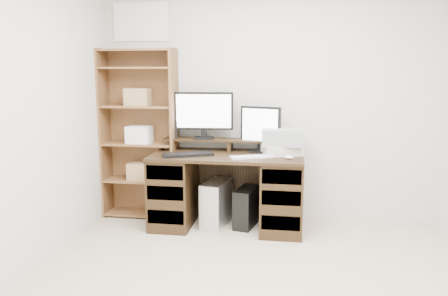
% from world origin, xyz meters
% --- Properties ---
extents(room, '(3.54, 4.04, 2.54)m').
position_xyz_m(room, '(-0.00, 0.00, 1.25)').
color(room, '#BDA98D').
rests_on(room, ground).
extents(desk, '(1.50, 0.70, 0.75)m').
position_xyz_m(desk, '(-0.37, 1.64, 0.39)').
color(desk, black).
rests_on(desk, ground).
extents(riser_shelf, '(1.40, 0.22, 0.12)m').
position_xyz_m(riser_shelf, '(-0.37, 1.85, 0.84)').
color(riser_shelf, black).
rests_on(riser_shelf, desk).
extents(monitor_wide, '(0.61, 0.17, 0.48)m').
position_xyz_m(monitor_wide, '(-0.65, 1.85, 1.14)').
color(monitor_wide, black).
rests_on(monitor_wide, riser_shelf).
extents(monitor_small, '(0.42, 0.21, 0.47)m').
position_xyz_m(monitor_small, '(-0.06, 1.81, 1.00)').
color(monitor_small, black).
rests_on(monitor_small, desk).
extents(speaker, '(0.09, 0.09, 0.18)m').
position_xyz_m(speaker, '(-0.97, 1.82, 0.96)').
color(speaker, black).
rests_on(speaker, riser_shelf).
extents(keyboard_black, '(0.52, 0.35, 0.03)m').
position_xyz_m(keyboard_black, '(-0.74, 1.50, 0.76)').
color(keyboard_black, black).
rests_on(keyboard_black, desk).
extents(keyboard_white, '(0.42, 0.27, 0.02)m').
position_xyz_m(keyboard_white, '(-0.12, 1.49, 0.76)').
color(keyboard_white, silver).
rests_on(keyboard_white, desk).
extents(mouse, '(0.10, 0.09, 0.04)m').
position_xyz_m(mouse, '(0.24, 1.49, 0.77)').
color(mouse, silver).
rests_on(mouse, desk).
extents(printer, '(0.43, 0.38, 0.09)m').
position_xyz_m(printer, '(0.16, 1.71, 0.80)').
color(printer, beige).
rests_on(printer, desk).
extents(basket, '(0.40, 0.30, 0.17)m').
position_xyz_m(basket, '(0.16, 1.71, 0.92)').
color(basket, '#8F9599').
rests_on(basket, printer).
extents(tower_silver, '(0.28, 0.49, 0.46)m').
position_xyz_m(tower_silver, '(-0.49, 1.66, 0.23)').
color(tower_silver, silver).
rests_on(tower_silver, ground).
extents(tower_black, '(0.26, 0.42, 0.40)m').
position_xyz_m(tower_black, '(-0.18, 1.68, 0.20)').
color(tower_black, black).
rests_on(tower_black, ground).
extents(bookshelf, '(0.80, 0.30, 1.80)m').
position_xyz_m(bookshelf, '(-1.35, 1.86, 0.92)').
color(bookshelf, brown).
rests_on(bookshelf, ground).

